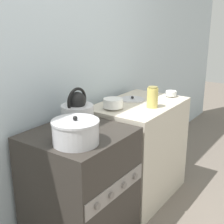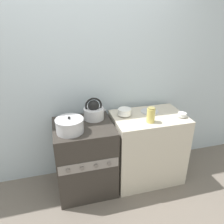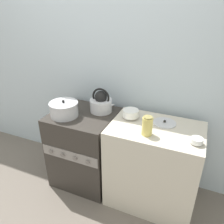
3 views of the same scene
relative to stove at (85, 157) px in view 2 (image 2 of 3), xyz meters
The scene contains 10 objects.
ground_plane 0.51m from the stove, 90.00° to the right, with size 12.00×12.00×0.00m, color #70665B.
wall_back 0.91m from the stove, 90.00° to the left, with size 7.00×0.06×2.50m.
stove is the anchor object (origin of this frame).
counter 0.76m from the stove, ahead, with size 0.83×0.57×0.86m.
kettle 0.55m from the stove, 41.79° to the left, with size 0.28×0.23×0.25m.
cooking_pot 0.52m from the stove, 143.68° to the right, with size 0.28×0.28×0.17m.
enamel_bowl 0.70m from the stove, ahead, with size 0.15×0.15×0.08m.
small_ceramic_bowl 1.21m from the stove, ahead, with size 0.10×0.10×0.05m.
storage_jar 0.90m from the stove, 12.71° to the right, with size 0.09×0.09×0.17m.
loose_pot_lid 0.93m from the stove, ahead, with size 0.21×0.21×0.03m.
Camera 2 is at (-0.24, -1.79, 1.94)m, focal length 35.00 mm.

